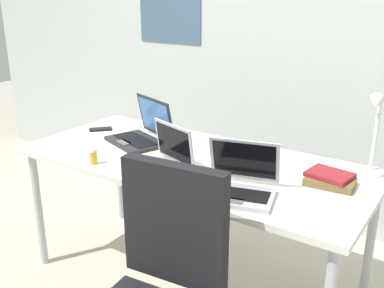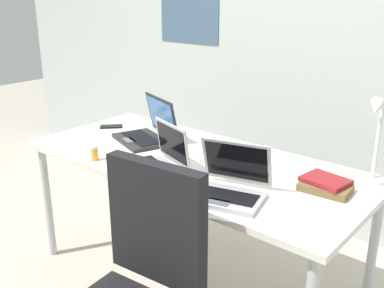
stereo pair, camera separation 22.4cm
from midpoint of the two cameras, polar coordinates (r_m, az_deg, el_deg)
ground_plane at (r=2.63m, az=2.56°, el=-17.20°), size 12.00×12.00×0.00m
wall_back at (r=3.08m, az=15.86°, el=13.69°), size 6.00×0.13×2.60m
desk at (r=2.29m, az=2.81°, el=-3.29°), size 1.80×0.80×0.74m
desk_lamp at (r=2.11m, az=25.25°, el=0.26°), size 0.12×0.18×0.40m
laptop_by_keyboard at (r=1.87m, az=8.14°, el=-5.44°), size 0.37×0.35×0.22m
laptop_center at (r=2.53m, az=-3.20°, el=1.47°), size 0.40×0.37×0.24m
laptop_front_left at (r=2.13m, az=-1.29°, el=-2.06°), size 0.34×0.30×0.21m
computer_mouse at (r=2.28m, az=7.70°, el=-1.53°), size 0.09×0.11×0.03m
cell_phone at (r=2.81m, az=-8.06°, el=2.19°), size 0.14×0.14×0.01m
pill_bottle at (r=2.26m, az=-9.60°, el=-1.14°), size 0.04×0.04×0.08m
book_stack at (r=2.02m, az=19.77°, el=-5.05°), size 0.22×0.17×0.05m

